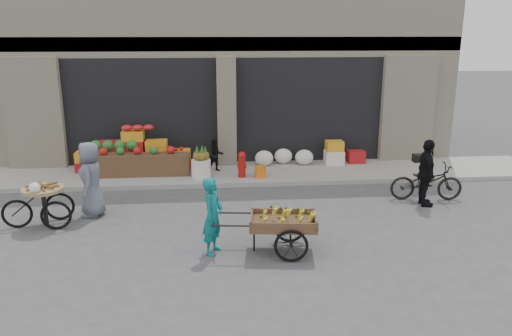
{
  "coord_description": "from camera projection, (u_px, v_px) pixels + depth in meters",
  "views": [
    {
      "loc": [
        -0.4,
        -9.47,
        3.98
      ],
      "look_at": [
        0.51,
        0.9,
        1.1
      ],
      "focal_mm": 35.0,
      "sensor_mm": 36.0,
      "label": 1
    }
  ],
  "objects": [
    {
      "name": "building",
      "position": [
        223.0,
        49.0,
        17.0
      ],
      "size": [
        14.0,
        6.45,
        7.0
      ],
      "color": "beige",
      "rests_on": "ground"
    },
    {
      "name": "banana_cart",
      "position": [
        281.0,
        220.0,
        9.13
      ],
      "size": [
        2.16,
        1.08,
        0.87
      ],
      "rotation": [
        0.0,
        0.0,
        -0.12
      ],
      "color": "brown",
      "rests_on": "ground"
    },
    {
      "name": "bicycle",
      "position": [
        426.0,
        182.0,
        12.03
      ],
      "size": [
        1.77,
        0.78,
        0.9
      ],
      "primitive_type": "imported",
      "rotation": [
        0.0,
        0.0,
        1.46
      ],
      "color": "black",
      "rests_on": "ground"
    },
    {
      "name": "tricycle_cart",
      "position": [
        44.0,
        200.0,
        10.37
      ],
      "size": [
        1.45,
        0.95,
        0.95
      ],
      "rotation": [
        0.0,
        0.0,
        0.15
      ],
      "color": "#9E7F51",
      "rests_on": "ground"
    },
    {
      "name": "vendor_grey",
      "position": [
        91.0,
        179.0,
        10.91
      ],
      "size": [
        0.58,
        0.84,
        1.67
      ],
      "primitive_type": "imported",
      "rotation": [
        0.0,
        0.0,
        -1.51
      ],
      "color": "slate",
      "rests_on": "ground"
    },
    {
      "name": "cyclist",
      "position": [
        426.0,
        173.0,
        11.53
      ],
      "size": [
        0.49,
        0.96,
        1.58
      ],
      "primitive_type": "imported",
      "rotation": [
        0.0,
        0.0,
        1.46
      ],
      "color": "black",
      "rests_on": "ground"
    },
    {
      "name": "vendor_woman",
      "position": [
        213.0,
        216.0,
        9.05
      ],
      "size": [
        0.52,
        0.62,
        1.45
      ],
      "primitive_type": "imported",
      "rotation": [
        0.0,
        0.0,
        1.17
      ],
      "color": "#0D676A",
      "rests_on": "ground"
    },
    {
      "name": "orange_bucket",
      "position": [
        260.0,
        172.0,
        13.54
      ],
      "size": [
        0.32,
        0.32,
        0.3
      ],
      "primitive_type": "cylinder",
      "color": "orange",
      "rests_on": "sidewalk"
    },
    {
      "name": "ground",
      "position": [
        235.0,
        232.0,
        10.18
      ],
      "size": [
        80.0,
        80.0,
        0.0
      ],
      "primitive_type": "plane",
      "color": "#424244",
      "rests_on": "ground"
    },
    {
      "name": "seated_person",
      "position": [
        216.0,
        155.0,
        14.03
      ],
      "size": [
        0.51,
        0.43,
        0.93
      ],
      "primitive_type": "imported",
      "rotation": [
        0.0,
        0.0,
        0.17
      ],
      "color": "black",
      "rests_on": "sidewalk"
    },
    {
      "name": "fire_hydrant",
      "position": [
        242.0,
        163.0,
        13.49
      ],
      "size": [
        0.22,
        0.22,
        0.71
      ],
      "color": "#A5140F",
      "rests_on": "sidewalk"
    },
    {
      "name": "right_bay_goods",
      "position": [
        316.0,
        155.0,
        14.81
      ],
      "size": [
        3.35,
        0.6,
        0.7
      ],
      "color": "silver",
      "rests_on": "sidewalk"
    },
    {
      "name": "sidewalk",
      "position": [
        228.0,
        174.0,
        14.11
      ],
      "size": [
        18.0,
        2.2,
        0.12
      ],
      "primitive_type": "cube",
      "color": "gray",
      "rests_on": "ground"
    },
    {
      "name": "fruit_display",
      "position": [
        139.0,
        152.0,
        14.0
      ],
      "size": [
        3.1,
        1.12,
        1.24
      ],
      "color": "#A9171B",
      "rests_on": "sidewalk"
    },
    {
      "name": "pineapple_bin",
      "position": [
        201.0,
        169.0,
        13.48
      ],
      "size": [
        0.52,
        0.52,
        0.5
      ],
      "primitive_type": "cylinder",
      "color": "silver",
      "rests_on": "sidewalk"
    }
  ]
}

